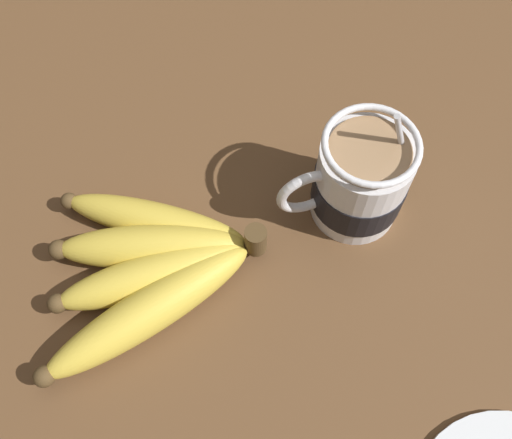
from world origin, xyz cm
name	(u,v)px	position (x,y,z in cm)	size (l,w,h in cm)	color
table	(314,256)	(0.00, 0.00, 1.46)	(94.60, 94.60, 2.91)	brown
coffee_mug	(359,181)	(-4.79, -3.31, 7.65)	(13.74, 8.41, 13.60)	silver
banana_bunch	(152,266)	(14.77, -1.89, 4.86)	(21.49, 19.09, 4.28)	#4C381E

